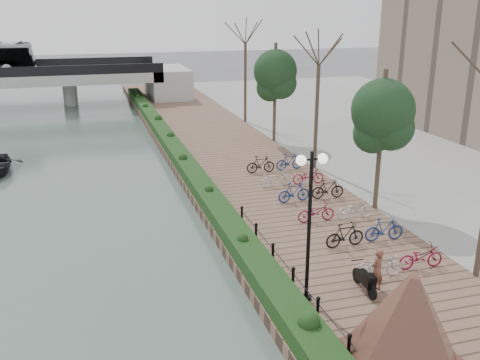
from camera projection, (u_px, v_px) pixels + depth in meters
name	position (u px, v px, depth m)	size (l,w,h in m)	color
promenade	(243.00, 170.00, 32.12)	(8.00, 75.00, 0.50)	brown
inland_pavement	(467.00, 151.00, 36.46)	(24.00, 75.00, 0.50)	gray
hedge	(179.00, 155.00, 33.31)	(1.10, 56.00, 0.60)	#193714
chain_fence	(305.00, 293.00, 17.10)	(0.10, 14.10, 0.70)	black
granite_monument	(409.00, 328.00, 13.35)	(4.82, 4.82, 2.86)	#492A1F
lamppost	(310.00, 196.00, 16.33)	(1.02, 0.32, 4.99)	black
motorcycle	(365.00, 279.00, 17.83)	(0.44, 1.41, 0.88)	black
pedestrian	(377.00, 270.00, 17.73)	(0.55, 0.36, 1.52)	brown
bicycle_parking	(324.00, 201.00, 24.87)	(2.40, 14.69, 1.00)	silver
street_trees	(343.00, 126.00, 27.76)	(3.20, 37.12, 6.80)	#382E21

